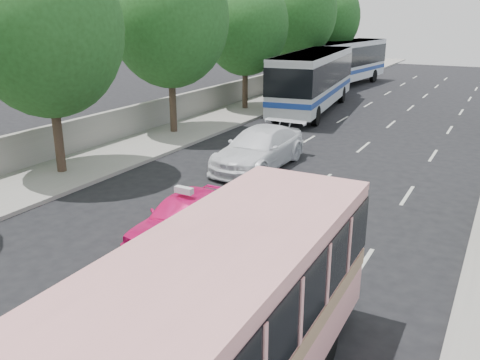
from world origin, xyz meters
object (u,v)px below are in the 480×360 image
Objects in this scene: pink_bus at (182,353)px; pink_taxi at (185,216)px; tour_coach_front at (314,76)px; white_pickup at (259,148)px; tour_coach_rear at (345,59)px.

pink_bus is 2.35× the size of pink_taxi.
pink_bus is 0.74× the size of tour_coach_front.
white_pickup is at bearing 111.57° from pink_bus.
white_pickup is (-1.29, 7.41, 0.11)m from pink_taxi.
white_pickup is (-5.61, 13.79, -1.09)m from pink_bus.
tour_coach_front reaches higher than white_pickup.
tour_coach_front reaches higher than pink_bus.
tour_coach_front is (-3.79, 20.52, 1.58)m from pink_taxi.
tour_coach_rear is (-9.91, 39.54, 0.40)m from pink_bus.
pink_bus is 7.80m from pink_taxi.
pink_bus is 40.76m from tour_coach_rear.
tour_coach_rear is (-1.80, 12.64, 0.02)m from tour_coach_front.
tour_coach_front is 12.77m from tour_coach_rear.
pink_taxi is at bearing 123.50° from pink_bus.
pink_taxi is 33.66m from tour_coach_rear.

